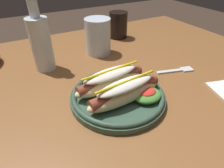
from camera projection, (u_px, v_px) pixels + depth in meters
name	position (u px, v px, depth m)	size (l,w,h in m)	color
dining_table	(101.00, 116.00, 0.56)	(1.34, 1.00, 0.74)	brown
hot_dog_plate	(119.00, 91.00, 0.47)	(0.24, 0.24, 0.08)	#334C3D
fork	(178.00, 70.00, 0.60)	(0.12, 0.05, 0.00)	silver
soda_cup	(118.00, 25.00, 0.81)	(0.08, 0.08, 0.11)	black
water_cup	(98.00, 36.00, 0.68)	(0.09, 0.09, 0.13)	silver
glass_bottle	(41.00, 41.00, 0.56)	(0.06, 0.06, 0.25)	silver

